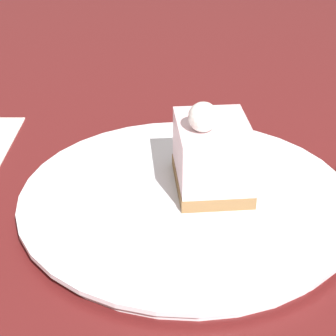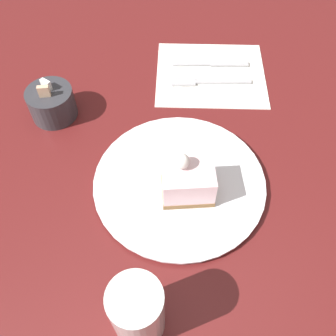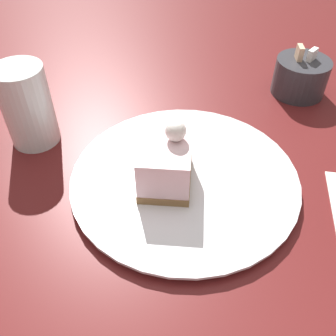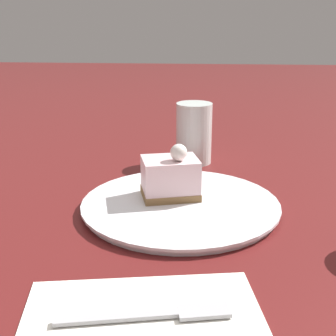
{
  "view_description": "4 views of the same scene",
  "coord_description": "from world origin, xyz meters",
  "px_view_note": "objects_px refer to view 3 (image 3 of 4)",
  "views": [
    {
      "loc": [
        -0.07,
        0.39,
        0.27
      ],
      "look_at": [
        -0.01,
        0.0,
        0.05
      ],
      "focal_mm": 60.0,
      "sensor_mm": 36.0,
      "label": 1
    },
    {
      "loc": [
        -0.36,
        -0.06,
        0.53
      ],
      "look_at": [
        -0.03,
        0.0,
        0.06
      ],
      "focal_mm": 40.0,
      "sensor_mm": 36.0,
      "label": 2
    },
    {
      "loc": [
        0.07,
        -0.33,
        0.34
      ],
      "look_at": [
        -0.04,
        -0.03,
        0.04
      ],
      "focal_mm": 40.0,
      "sensor_mm": 36.0,
      "label": 3
    },
    {
      "loc": [
        0.6,
        0.02,
        0.27
      ],
      "look_at": [
        -0.04,
        -0.03,
        0.06
      ],
      "focal_mm": 50.0,
      "sensor_mm": 36.0,
      "label": 4
    }
  ],
  "objects_px": {
    "plate": "(185,178)",
    "cake_slice": "(166,162)",
    "drinking_glass": "(27,106)",
    "sugar_bowl": "(300,76)"
  },
  "relations": [
    {
      "from": "sugar_bowl",
      "to": "drinking_glass",
      "type": "height_order",
      "value": "drinking_glass"
    },
    {
      "from": "plate",
      "to": "cake_slice",
      "type": "distance_m",
      "value": 0.04
    },
    {
      "from": "sugar_bowl",
      "to": "drinking_glass",
      "type": "xyz_separation_m",
      "value": [
        -0.34,
        -0.25,
        0.03
      ]
    },
    {
      "from": "plate",
      "to": "drinking_glass",
      "type": "distance_m",
      "value": 0.23
    },
    {
      "from": "cake_slice",
      "to": "sugar_bowl",
      "type": "relative_size",
      "value": 1.1
    },
    {
      "from": "cake_slice",
      "to": "drinking_glass",
      "type": "bearing_deg",
      "value": 157.62
    },
    {
      "from": "cake_slice",
      "to": "plate",
      "type": "bearing_deg",
      "value": 24.53
    },
    {
      "from": "drinking_glass",
      "to": "sugar_bowl",
      "type": "bearing_deg",
      "value": 36.25
    },
    {
      "from": "plate",
      "to": "drinking_glass",
      "type": "relative_size",
      "value": 2.52
    },
    {
      "from": "plate",
      "to": "sugar_bowl",
      "type": "xyz_separation_m",
      "value": [
        0.11,
        0.26,
        0.02
      ]
    }
  ]
}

